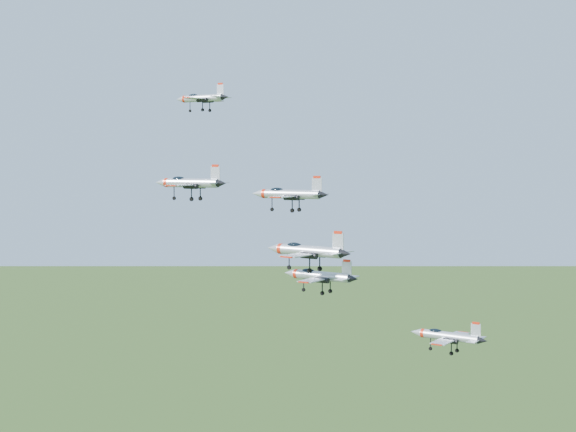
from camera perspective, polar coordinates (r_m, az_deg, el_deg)
The scene contains 6 objects.
jet_lead at distance 146.62m, azimuth -6.20°, elevation 8.34°, with size 11.84×9.82×3.16m.
jet_left_high at distance 122.48m, azimuth 0.03°, elevation 1.58°, with size 13.19×11.05×3.53m.
jet_right_high at distance 114.75m, azimuth -7.05°, elevation 2.37°, with size 12.21×10.21×3.27m.
jet_left_low at distance 123.11m, azimuth 2.24°, elevation -4.25°, with size 13.21×10.90×3.53m.
jet_right_low at distance 104.97m, azimuth 1.35°, elevation -2.46°, with size 13.17×10.82×3.53m.
jet_trail at distance 106.56m, azimuth 11.24°, elevation -8.36°, with size 10.60×8.74×2.84m.
Camera 1 is at (72.23, -96.51, 128.26)m, focal length 50.00 mm.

